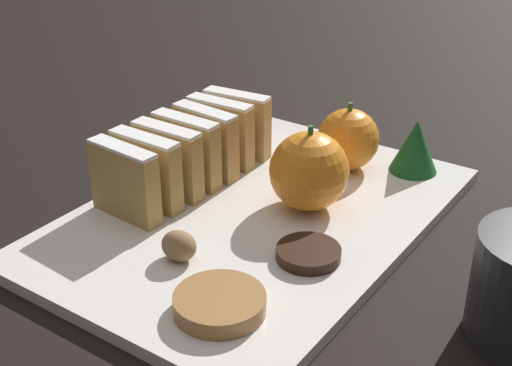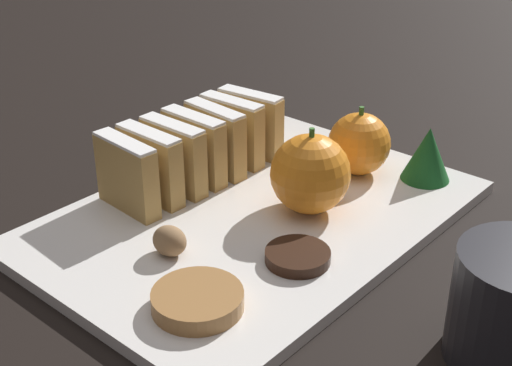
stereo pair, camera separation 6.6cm
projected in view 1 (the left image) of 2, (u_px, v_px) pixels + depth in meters
ground_plane at (256, 222)px, 0.68m from camera, size 6.00×6.00×0.00m
serving_platter at (256, 217)px, 0.67m from camera, size 0.29×0.41×0.01m
stollen_slice_front at (125, 182)px, 0.65m from camera, size 0.08×0.02×0.07m
stollen_slice_second at (146, 171)px, 0.67m from camera, size 0.08×0.02×0.07m
stollen_slice_third at (168, 161)px, 0.69m from camera, size 0.08×0.02×0.07m
stollen_slice_fourth at (186, 151)px, 0.71m from camera, size 0.08×0.02×0.07m
stollen_slice_fifth at (206, 142)px, 0.73m from camera, size 0.08×0.02×0.07m
stollen_slice_sixth at (220, 132)px, 0.75m from camera, size 0.08×0.02×0.07m
stollen_slice_back at (237, 124)px, 0.77m from camera, size 0.08×0.03×0.07m
orange_near at (309, 171)px, 0.66m from camera, size 0.08×0.08×0.08m
orange_far at (348, 139)px, 0.74m from camera, size 0.06×0.06×0.07m
walnut at (179, 246)px, 0.59m from camera, size 0.03×0.03×0.03m
chocolate_cookie at (308, 253)px, 0.60m from camera, size 0.06×0.06×0.01m
gingerbread_cookie at (220, 303)px, 0.53m from camera, size 0.07×0.07×0.01m
evergreen_sprig at (415, 146)px, 0.74m from camera, size 0.05×0.05×0.06m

